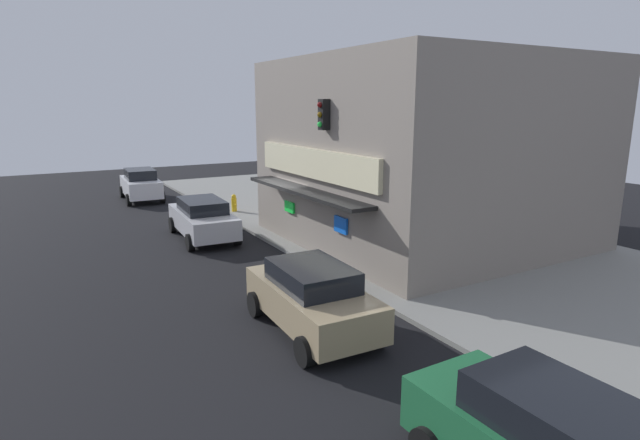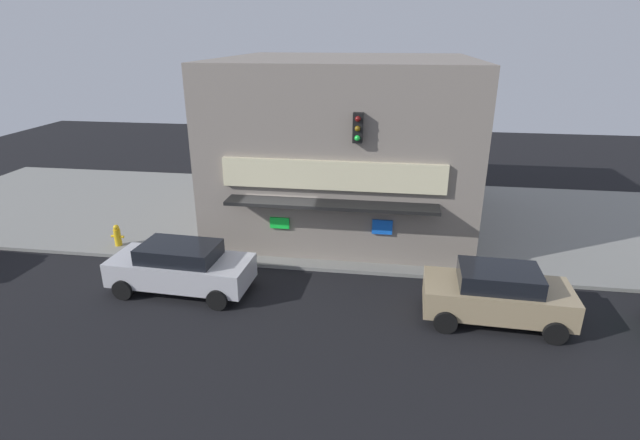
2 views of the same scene
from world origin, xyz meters
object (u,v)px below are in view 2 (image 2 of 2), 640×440
fire_hydrant (117,235)px  parked_car_tan (497,294)px  pedestrian (432,227)px  traffic_light (357,166)px  trash_can (386,235)px  parked_car_silver (181,267)px

fire_hydrant → parked_car_tan: bearing=-13.1°
pedestrian → parked_car_tan: pedestrian is taller
traffic_light → fire_hydrant: traffic_light is taller
fire_hydrant → trash_can: fire_hydrant is taller
traffic_light → trash_can: traffic_light is taller
fire_hydrant → trash_can: 10.21m
fire_hydrant → parked_car_tan: parked_car_tan is taller
parked_car_tan → parked_car_silver: bearing=177.8°
parked_car_tan → parked_car_silver: (-9.51, 0.37, -0.02)m
fire_hydrant → parked_car_tan: size_ratio=0.20×
fire_hydrant → parked_car_silver: parked_car_silver is taller
parked_car_silver → traffic_light: bearing=26.2°
traffic_light → fire_hydrant: bearing=179.3°
traffic_light → parked_car_tan: (4.23, -2.96, -2.76)m
traffic_light → trash_can: bearing=57.1°
fire_hydrant → traffic_light: bearing=-0.7°
traffic_light → pedestrian: (2.70, 1.16, -2.47)m
trash_can → pedestrian: pedestrian is taller
traffic_light → trash_can: size_ratio=6.80×
parked_car_silver → pedestrian: bearing=25.2°
pedestrian → parked_car_tan: size_ratio=0.44×
fire_hydrant → pedestrian: size_ratio=0.46×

